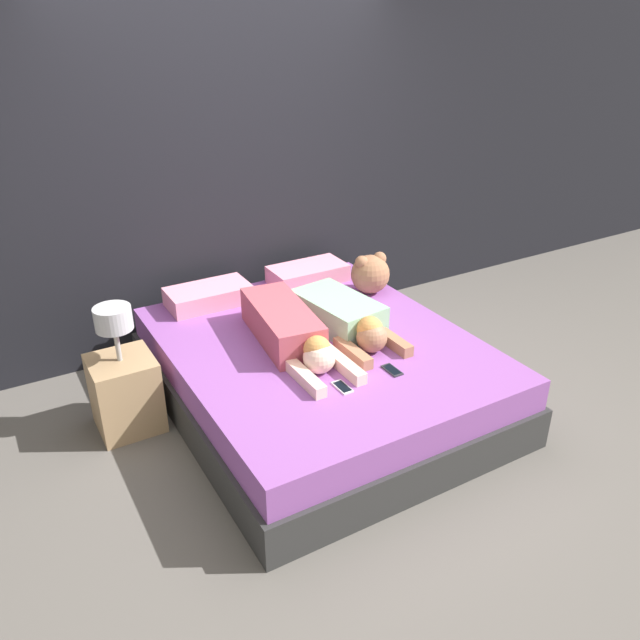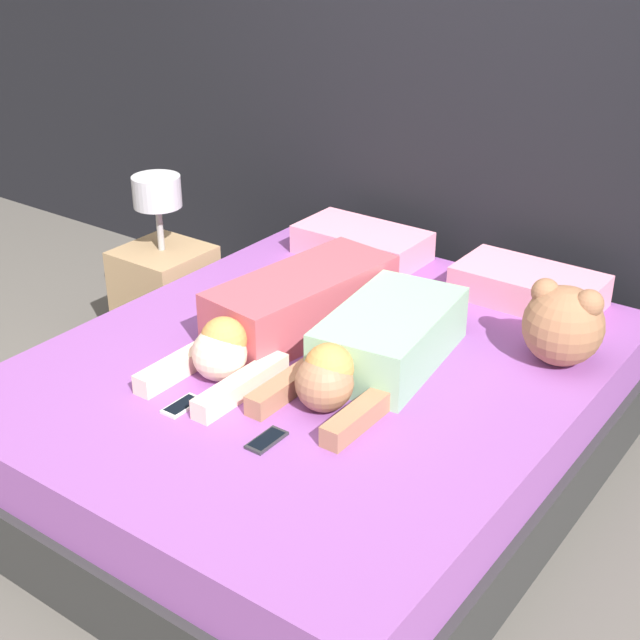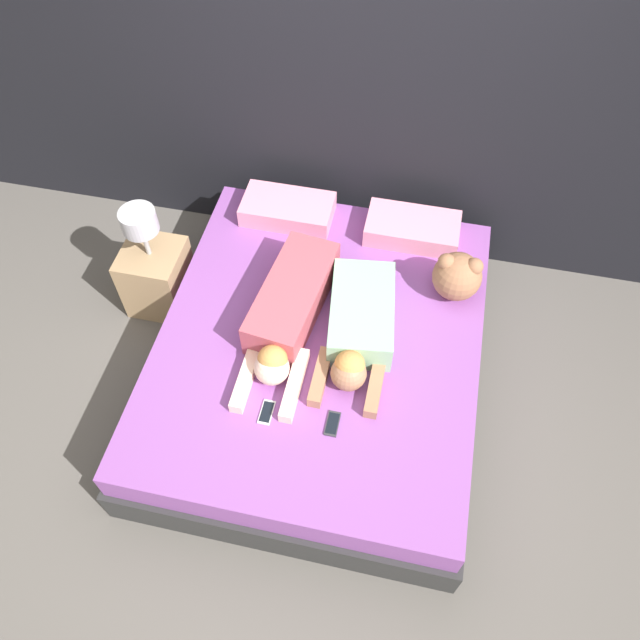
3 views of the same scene
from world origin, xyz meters
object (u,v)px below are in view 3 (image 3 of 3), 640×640
object	(u,v)px
cell_phone_right	(333,424)
nightstand	(156,273)
pillow_head_right	(412,229)
person_right	(359,328)
cell_phone_left	(267,412)
plush_toy	(457,276)
bed	(320,358)
pillow_head_left	(288,209)
person_left	(288,312)

from	to	relation	value
cell_phone_right	nightstand	world-z (taller)	nightstand
pillow_head_right	person_right	size ratio (longest dim) A/B	0.63
person_right	cell_phone_left	size ratio (longest dim) A/B	6.50
plush_toy	bed	bearing A→B (deg)	-145.99
bed	pillow_head_left	distance (m)	1.01
nightstand	person_left	bearing A→B (deg)	-18.49
pillow_head_left	plush_toy	world-z (taller)	plush_toy
nightstand	person_right	bearing A→B (deg)	-13.94
bed	person_right	xyz separation A→B (m)	(0.21, 0.03, 0.33)
person_left	person_right	bearing A→B (deg)	-2.28
pillow_head_right	nightstand	bearing A→B (deg)	-162.07
cell_phone_right	person_left	bearing A→B (deg)	123.02
pillow_head_left	bed	bearing A→B (deg)	-65.30
pillow_head_right	bed	bearing A→B (deg)	-114.70
pillow_head_right	plush_toy	world-z (taller)	plush_toy
person_right	cell_phone_right	size ratio (longest dim) A/B	6.50
nightstand	bed	bearing A→B (deg)	-17.67
pillow_head_right	person_left	distance (m)	1.02
cell_phone_left	nightstand	distance (m)	1.36
pillow_head_right	person_right	distance (m)	0.87
bed	pillow_head_left	world-z (taller)	pillow_head_left
pillow_head_left	person_left	size ratio (longest dim) A/B	0.52
bed	person_right	size ratio (longest dim) A/B	2.40
pillow_head_right	person_right	xyz separation A→B (m)	(-0.19, -0.85, 0.03)
cell_phone_left	plush_toy	size ratio (longest dim) A/B	0.47
person_right	nightstand	xyz separation A→B (m)	(-1.37, 0.34, -0.27)
person_right	cell_phone_left	bearing A→B (deg)	-123.88
person_right	nightstand	bearing A→B (deg)	166.06
person_left	cell_phone_right	distance (m)	0.69
plush_toy	nightstand	bearing A→B (deg)	-176.80
bed	plush_toy	distance (m)	0.93
person_right	cell_phone_left	distance (m)	0.68
person_left	pillow_head_left	bearing A→B (deg)	104.35
plush_toy	pillow_head_left	bearing A→B (deg)	160.04
bed	pillow_head_right	size ratio (longest dim) A/B	3.79
cell_phone_right	pillow_head_right	bearing A→B (deg)	80.92
pillow_head_left	plush_toy	distance (m)	1.18
person_left	cell_phone_right	world-z (taller)	person_left
pillow_head_left	person_right	world-z (taller)	person_right
bed	pillow_head_right	world-z (taller)	pillow_head_right
person_left	nightstand	bearing A→B (deg)	161.51
cell_phone_right	bed	bearing A→B (deg)	108.90
pillow_head_left	person_right	xyz separation A→B (m)	(0.61, -0.85, 0.03)
cell_phone_left	plush_toy	distance (m)	1.34
bed	cell_phone_right	world-z (taller)	cell_phone_right
pillow_head_right	cell_phone_right	distance (m)	1.42
bed	cell_phone_left	distance (m)	0.61
pillow_head_left	person_left	xyz separation A→B (m)	(0.21, -0.83, 0.04)
cell_phone_left	cell_phone_right	bearing A→B (deg)	1.44
person_right	nightstand	world-z (taller)	nightstand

